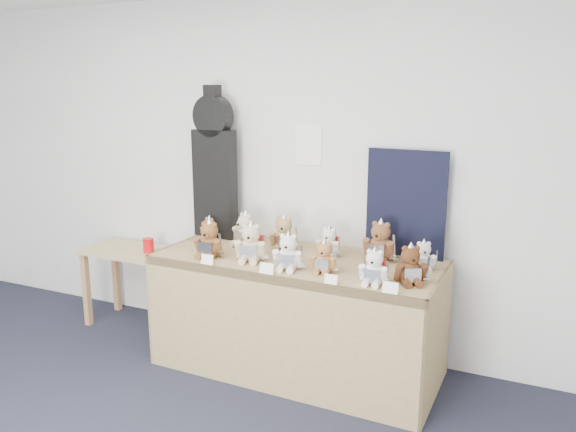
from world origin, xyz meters
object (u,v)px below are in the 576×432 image
at_px(teddy_back_end, 423,257).
at_px(teddy_front_far_left, 209,241).
at_px(teddy_front_far_right, 374,268).
at_px(teddy_back_right, 380,243).
at_px(teddy_back_centre_left, 284,234).
at_px(teddy_front_left, 251,244).
at_px(teddy_front_centre, 288,253).
at_px(guitar_case, 214,164).
at_px(teddy_back_far_left, 209,230).
at_px(display_table, 292,286).
at_px(red_cup, 148,245).
at_px(teddy_back_centre_right, 329,243).
at_px(side_table, 133,263).
at_px(teddy_front_end, 410,266).
at_px(teddy_front_right, 324,258).
at_px(teddy_back_left, 245,231).

bearing_deg(teddy_back_end, teddy_front_far_left, 172.52).
relative_size(teddy_front_far_right, teddy_back_right, 0.79).
relative_size(teddy_back_centre_left, teddy_back_end, 1.29).
bearing_deg(teddy_front_far_right, teddy_front_left, 172.96).
distance_m(teddy_front_centre, teddy_back_end, 0.88).
bearing_deg(teddy_front_far_left, guitar_case, 113.82).
distance_m(teddy_back_centre_left, teddy_back_right, 0.72).
bearing_deg(teddy_back_far_left, display_table, 1.69).
distance_m(teddy_front_far_left, teddy_front_far_right, 1.22).
xyz_separation_m(red_cup, teddy_front_centre, (1.44, -0.37, 0.21)).
bearing_deg(teddy_back_far_left, teddy_back_centre_right, 17.37).
distance_m(guitar_case, teddy_front_left, 0.87).
bearing_deg(teddy_front_far_left, teddy_front_centre, -5.06).
bearing_deg(side_table, teddy_back_end, -1.22).
relative_size(red_cup, teddy_front_centre, 0.43).
bearing_deg(teddy_back_right, teddy_back_centre_right, -166.54).
bearing_deg(teddy_back_right, teddy_back_far_left, -172.14).
height_order(display_table, teddy_back_far_left, teddy_back_far_left).
bearing_deg(teddy_front_far_left, red_cup, 153.98).
relative_size(display_table, teddy_front_end, 7.45).
bearing_deg(teddy_back_centre_right, side_table, 179.18).
xyz_separation_m(teddy_front_centre, teddy_back_end, (0.81, 0.35, -0.02)).
xyz_separation_m(guitar_case, teddy_front_end, (1.67, -0.47, -0.47)).
relative_size(teddy_front_far_right, teddy_back_centre_left, 0.87).
height_order(teddy_front_right, teddy_back_centre_left, teddy_back_centre_left).
bearing_deg(teddy_back_left, teddy_back_end, 24.77).
distance_m(side_table, teddy_front_far_right, 2.30).
height_order(display_table, teddy_back_centre_right, teddy_back_centre_right).
height_order(teddy_front_right, teddy_front_end, teddy_front_end).
bearing_deg(teddy_back_centre_left, teddy_back_left, 176.42).
distance_m(teddy_front_far_right, teddy_front_end, 0.22).
bearing_deg(teddy_front_right, display_table, 149.85).
bearing_deg(teddy_front_far_right, teddy_back_centre_right, 135.56).
xyz_separation_m(guitar_case, teddy_back_centre_left, (0.65, -0.12, -0.47)).
xyz_separation_m(display_table, teddy_back_end, (0.86, 0.18, 0.27)).
xyz_separation_m(teddy_front_centre, teddy_front_far_right, (0.59, -0.04, -0.01)).
relative_size(teddy_front_end, teddy_back_right, 0.86).
xyz_separation_m(red_cup, teddy_front_far_left, (0.82, -0.35, 0.22)).
relative_size(side_table, teddy_back_centre_left, 2.85).
xyz_separation_m(teddy_front_left, teddy_back_centre_right, (0.45, 0.34, -0.03)).
distance_m(guitar_case, teddy_front_end, 1.80).
distance_m(display_table, teddy_front_end, 0.89).
relative_size(teddy_front_right, teddy_back_right, 0.74).
distance_m(side_table, teddy_front_end, 2.48).
bearing_deg(side_table, teddy_front_far_right, -11.27).
height_order(guitar_case, teddy_back_centre_left, guitar_case).
xyz_separation_m(teddy_front_far_left, teddy_front_end, (1.41, 0.03, -0.01)).
height_order(guitar_case, teddy_front_far_left, guitar_case).
bearing_deg(teddy_back_end, red_cup, 159.13).
distance_m(teddy_front_right, teddy_back_far_left, 1.17).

